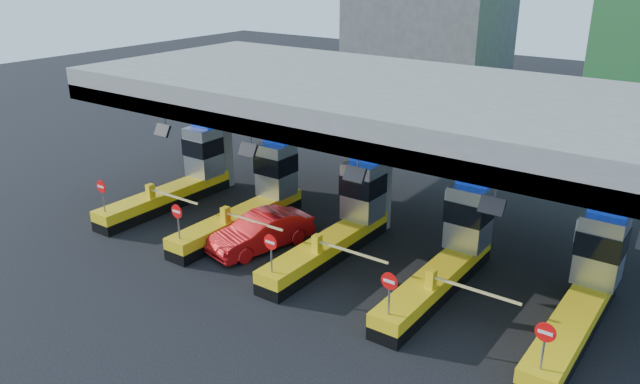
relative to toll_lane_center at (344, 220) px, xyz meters
The scene contains 8 objects.
ground 1.42m from the toll_lane_center, 90.42° to the right, with size 120.00×120.00×0.00m, color black.
toll_canopy 5.40m from the toll_lane_center, 90.02° to the left, with size 28.00×12.09×7.00m.
toll_lane_far_left 10.00m from the toll_lane_center, behind, with size 4.43×8.00×4.16m.
toll_lane_left 5.00m from the toll_lane_center, behind, with size 4.43×8.00×4.16m.
toll_lane_center is the anchor object (origin of this frame).
toll_lane_right 5.00m from the toll_lane_center, ahead, with size 4.43×8.00×4.16m.
toll_lane_far_right 10.00m from the toll_lane_center, ahead, with size 4.43×8.00×4.16m.
red_car 3.67m from the toll_lane_center, 145.77° to the right, with size 1.68×4.81×1.58m, color red.
Camera 1 is at (13.52, -20.36, 12.15)m, focal length 35.00 mm.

